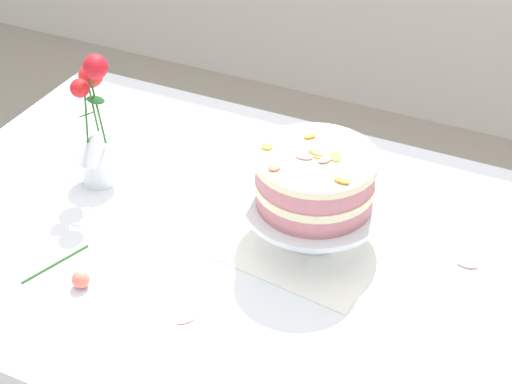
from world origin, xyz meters
TOP-DOWN VIEW (x-y plane):
  - dining_table at (0.00, -0.02)m, footprint 1.40×1.00m
  - linen_napkin at (0.18, 0.06)m, footprint 0.36×0.36m
  - cake_stand at (0.18, 0.06)m, footprint 0.29×0.29m
  - layer_cake at (0.18, 0.06)m, footprint 0.25×0.25m
  - flower_vase at (-0.34, 0.05)m, footprint 0.11×0.12m
  - fallen_rose at (-0.18, -0.26)m, footprint 0.13×0.15m
  - loose_petal_0 at (0.06, -0.25)m, footprint 0.04×0.05m
  - loose_petal_1 at (0.50, 0.12)m, footprint 0.05×0.03m

SIDE VIEW (x-z plane):
  - dining_table at x=0.00m, z-range 0.28..1.02m
  - linen_napkin at x=0.18m, z-range 0.74..0.74m
  - loose_petal_0 at x=0.06m, z-range 0.74..0.74m
  - loose_petal_1 at x=0.50m, z-range 0.74..0.75m
  - fallen_rose at x=-0.18m, z-range 0.74..0.77m
  - cake_stand at x=0.18m, z-range 0.77..0.87m
  - flower_vase at x=-0.34m, z-range 0.70..1.03m
  - layer_cake at x=0.18m, z-range 0.84..0.96m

